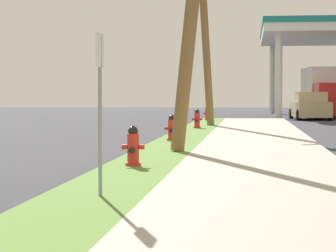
{
  "coord_description": "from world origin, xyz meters",
  "views": [
    {
      "loc": [
        2.76,
        -1.64,
        1.45
      ],
      "look_at": [
        1.13,
        13.09,
        0.82
      ],
      "focal_mm": 80.16,
      "sensor_mm": 36.0,
      "label": 1
    }
  ],
  "objects_px": {
    "fire_hydrant_third": "(172,129)",
    "car_tan_by_far_pump": "(310,107)",
    "car_black_by_near_pump": "(312,104)",
    "truck_red_at_forecourt": "(324,94)",
    "street_sign_post": "(100,80)",
    "fire_hydrant_second": "(133,148)",
    "fire_hydrant_fifth": "(207,114)",
    "fire_hydrant_fourth": "(197,120)",
    "utility_pole_background": "(204,21)"
  },
  "relations": [
    {
      "from": "car_black_by_near_pump",
      "to": "car_tan_by_far_pump",
      "type": "relative_size",
      "value": 0.98
    },
    {
      "from": "car_tan_by_far_pump",
      "to": "fire_hydrant_third",
      "type": "bearing_deg",
      "value": -104.33
    },
    {
      "from": "fire_hydrant_fourth",
      "to": "utility_pole_background",
      "type": "relative_size",
      "value": 0.09
    },
    {
      "from": "car_black_by_near_pump",
      "to": "fire_hydrant_fourth",
      "type": "bearing_deg",
      "value": -103.45
    },
    {
      "from": "street_sign_post",
      "to": "car_tan_by_far_pump",
      "type": "relative_size",
      "value": 0.46
    },
    {
      "from": "fire_hydrant_second",
      "to": "fire_hydrant_fourth",
      "type": "xyz_separation_m",
      "value": [
        0.08,
        15.7,
        0.0
      ]
    },
    {
      "from": "fire_hydrant_second",
      "to": "car_tan_by_far_pump",
      "type": "relative_size",
      "value": 0.16
    },
    {
      "from": "fire_hydrant_second",
      "to": "utility_pole_background",
      "type": "relative_size",
      "value": 0.09
    },
    {
      "from": "fire_hydrant_fourth",
      "to": "car_black_by_near_pump",
      "type": "height_order",
      "value": "car_black_by_near_pump"
    },
    {
      "from": "street_sign_post",
      "to": "car_black_by_near_pump",
      "type": "height_order",
      "value": "street_sign_post"
    },
    {
      "from": "fire_hydrant_third",
      "to": "fire_hydrant_fifth",
      "type": "bearing_deg",
      "value": 89.84
    },
    {
      "from": "fire_hydrant_second",
      "to": "truck_red_at_forecourt",
      "type": "height_order",
      "value": "truck_red_at_forecourt"
    },
    {
      "from": "fire_hydrant_third",
      "to": "street_sign_post",
      "type": "bearing_deg",
      "value": -88.57
    },
    {
      "from": "fire_hydrant_second",
      "to": "fire_hydrant_fourth",
      "type": "distance_m",
      "value": 15.7
    },
    {
      "from": "car_black_by_near_pump",
      "to": "truck_red_at_forecourt",
      "type": "height_order",
      "value": "truck_red_at_forecourt"
    },
    {
      "from": "fire_hydrant_second",
      "to": "fire_hydrant_fourth",
      "type": "relative_size",
      "value": 1.0
    },
    {
      "from": "fire_hydrant_fifth",
      "to": "street_sign_post",
      "type": "xyz_separation_m",
      "value": [
        0.25,
        -28.81,
        1.19
      ]
    },
    {
      "from": "fire_hydrant_third",
      "to": "car_tan_by_far_pump",
      "type": "bearing_deg",
      "value": 75.67
    },
    {
      "from": "fire_hydrant_fourth",
      "to": "fire_hydrant_fifth",
      "type": "distance_m",
      "value": 8.99
    },
    {
      "from": "fire_hydrant_fifth",
      "to": "truck_red_at_forecourt",
      "type": "xyz_separation_m",
      "value": [
        6.68,
        8.4,
        1.04
      ]
    },
    {
      "from": "fire_hydrant_fourth",
      "to": "car_tan_by_far_pump",
      "type": "height_order",
      "value": "car_tan_by_far_pump"
    },
    {
      "from": "utility_pole_background",
      "to": "truck_red_at_forecourt",
      "type": "distance_m",
      "value": 16.43
    },
    {
      "from": "utility_pole_background",
      "to": "car_black_by_near_pump",
      "type": "xyz_separation_m",
      "value": [
        6.57,
        25.39,
        -3.84
      ]
    },
    {
      "from": "fire_hydrant_fifth",
      "to": "car_black_by_near_pump",
      "type": "distance_m",
      "value": 20.17
    },
    {
      "from": "fire_hydrant_third",
      "to": "fire_hydrant_fourth",
      "type": "bearing_deg",
      "value": 88.9
    },
    {
      "from": "fire_hydrant_second",
      "to": "car_black_by_near_pump",
      "type": "bearing_deg",
      "value": 81.19
    },
    {
      "from": "fire_hydrant_fifth",
      "to": "car_tan_by_far_pump",
      "type": "bearing_deg",
      "value": 41.78
    },
    {
      "from": "car_tan_by_far_pump",
      "to": "truck_red_at_forecourt",
      "type": "distance_m",
      "value": 3.66
    },
    {
      "from": "fire_hydrant_fourth",
      "to": "street_sign_post",
      "type": "height_order",
      "value": "street_sign_post"
    },
    {
      "from": "utility_pole_background",
      "to": "street_sign_post",
      "type": "relative_size",
      "value": 4.11
    },
    {
      "from": "car_tan_by_far_pump",
      "to": "truck_red_at_forecourt",
      "type": "height_order",
      "value": "truck_red_at_forecourt"
    },
    {
      "from": "fire_hydrant_second",
      "to": "street_sign_post",
      "type": "xyz_separation_m",
      "value": [
        0.22,
        -4.13,
        1.19
      ]
    },
    {
      "from": "fire_hydrant_third",
      "to": "fire_hydrant_fifth",
      "type": "xyz_separation_m",
      "value": [
        0.05,
        17.06,
        0.0
      ]
    },
    {
      "from": "fire_hydrant_second",
      "to": "truck_red_at_forecourt",
      "type": "xyz_separation_m",
      "value": [
        6.65,
        33.09,
        1.04
      ]
    },
    {
      "from": "utility_pole_background",
      "to": "car_tan_by_far_pump",
      "type": "xyz_separation_m",
      "value": [
        5.35,
        11.39,
        -3.84
      ]
    },
    {
      "from": "street_sign_post",
      "to": "fire_hydrant_fourth",
      "type": "bearing_deg",
      "value": 90.4
    },
    {
      "from": "fire_hydrant_fifth",
      "to": "street_sign_post",
      "type": "relative_size",
      "value": 0.35
    },
    {
      "from": "fire_hydrant_third",
      "to": "utility_pole_background",
      "type": "height_order",
      "value": "utility_pole_background"
    },
    {
      "from": "fire_hydrant_second",
      "to": "car_black_by_near_pump",
      "type": "height_order",
      "value": "car_black_by_near_pump"
    },
    {
      "from": "fire_hydrant_fifth",
      "to": "car_black_by_near_pump",
      "type": "xyz_separation_m",
      "value": [
        6.8,
        18.99,
        0.28
      ]
    },
    {
      "from": "street_sign_post",
      "to": "car_tan_by_far_pump",
      "type": "height_order",
      "value": "street_sign_post"
    },
    {
      "from": "fire_hydrant_second",
      "to": "fire_hydrant_fifth",
      "type": "distance_m",
      "value": 24.68
    },
    {
      "from": "fire_hydrant_third",
      "to": "fire_hydrant_fourth",
      "type": "relative_size",
      "value": 1.0
    },
    {
      "from": "fire_hydrant_third",
      "to": "utility_pole_background",
      "type": "bearing_deg",
      "value": 88.5
    },
    {
      "from": "car_black_by_near_pump",
      "to": "fire_hydrant_second",
      "type": "bearing_deg",
      "value": -98.81
    },
    {
      "from": "utility_pole_background",
      "to": "fire_hydrant_third",
      "type": "bearing_deg",
      "value": -91.5
    },
    {
      "from": "fire_hydrant_third",
      "to": "car_black_by_near_pump",
      "type": "relative_size",
      "value": 0.16
    },
    {
      "from": "fire_hydrant_fifth",
      "to": "car_black_by_near_pump",
      "type": "relative_size",
      "value": 0.16
    },
    {
      "from": "fire_hydrant_fourth",
      "to": "car_tan_by_far_pump",
      "type": "bearing_deg",
      "value": 68.6
    },
    {
      "from": "fire_hydrant_second",
      "to": "utility_pole_background",
      "type": "xyz_separation_m",
      "value": [
        0.2,
        18.29,
        4.11
      ]
    }
  ]
}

